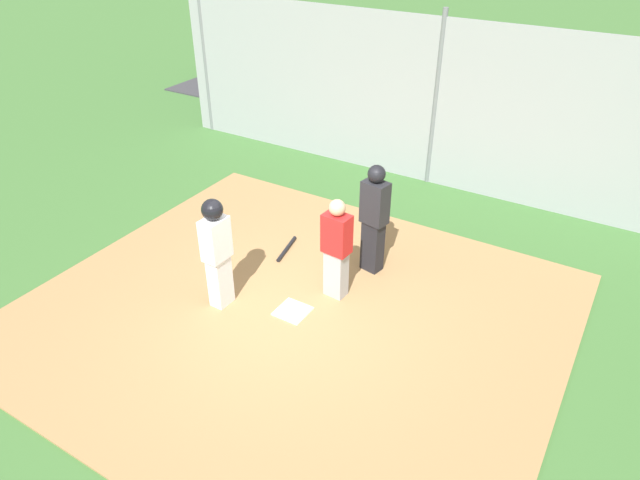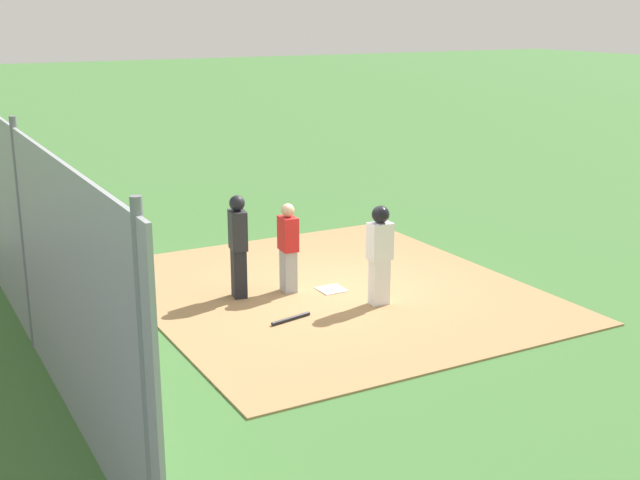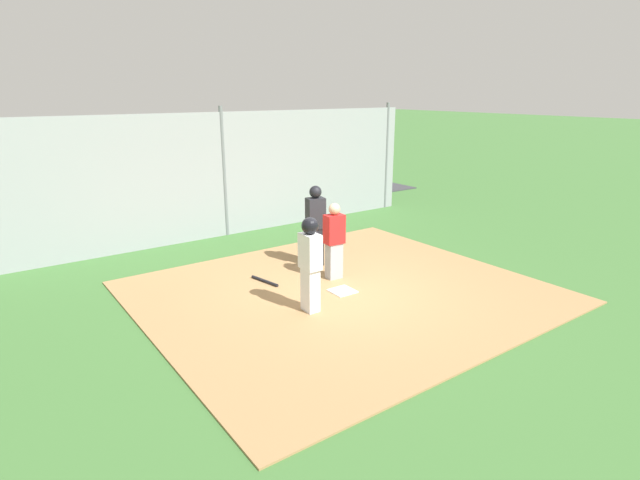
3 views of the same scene
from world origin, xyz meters
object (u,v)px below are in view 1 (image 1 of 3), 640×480
Objects in this scene: parked_car_blue at (285,64)px; runner at (216,246)px; home_plate at (293,311)px; catcher at (336,248)px; parked_car_dark at (490,88)px; baseball_bat at (287,249)px; umpire at (374,217)px.

runner is at bearing 118.60° from parked_car_blue.
home_plate is 0.28× the size of catcher.
parked_car_blue is (6.28, -9.08, 0.57)m from home_plate.
parked_car_dark is at bearing -88.42° from home_plate.
parked_car_dark is 6.06m from parked_car_blue.
home_plate is 1.41m from runner.
home_plate is 9.91m from parked_car_dark.
baseball_bat is 9.45m from parked_car_blue.
baseball_bat is 0.18× the size of parked_car_blue.
catcher reaches higher than parked_car_dark.
parked_car_blue is at bearing 120.93° from runner.
parked_car_blue is at bearing -127.10° from umpire.
baseball_bat is (0.97, -1.28, 0.02)m from home_plate.
baseball_bat is at bearing 123.54° from parked_car_blue.
catcher is 0.36× the size of parked_car_dark.
catcher reaches higher than parked_car_blue.
home_plate is 1.09m from catcher.
umpire is at bearing -106.74° from home_plate.
parked_car_blue reaches higher than baseball_bat.
runner is 10.26m from parked_car_dark.
umpire reaches higher than catcher.
umpire is at bearing -91.80° from baseball_bat.
parked_car_dark reaches higher than home_plate.
home_plate is at bearing -5.64° from umpire.
umpire is at bearing 90.62° from parked_car_dark.
home_plate is 0.10× the size of parked_car_blue.
runner is (0.98, 0.35, 0.95)m from home_plate.
catcher is at bearing 39.99° from runner.
parked_car_dark is (0.27, -9.89, 0.57)m from home_plate.
catcher is 1.66m from runner.
umpire reaches higher than parked_car_dark.
parked_car_blue is (6.59, -8.40, -0.22)m from catcher.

